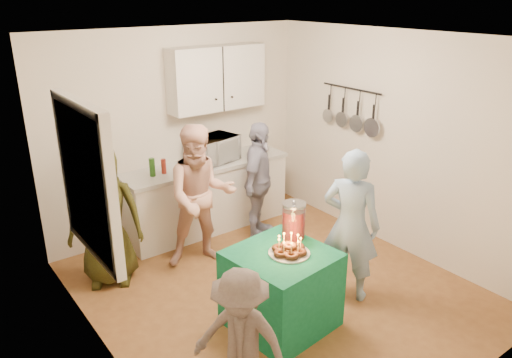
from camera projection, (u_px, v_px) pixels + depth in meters
floor at (276, 288)px, 5.34m from camera, size 4.00×4.00×0.00m
ceiling at (280, 38)px, 4.42m from camera, size 4.00×4.00×0.00m
back_wall at (179, 131)px, 6.38m from camera, size 3.60×3.60×0.00m
left_wall at (98, 223)px, 3.87m from camera, size 4.00×4.00×0.00m
right_wall at (396, 143)px, 5.89m from camera, size 4.00×4.00×0.00m
window_night at (84, 181)px, 4.03m from camera, size 0.04×1.00×1.20m
counter at (207, 198)px, 6.58m from camera, size 2.20×0.58×0.86m
countertop at (206, 165)px, 6.41m from camera, size 2.24×0.62×0.05m
upper_cabinet at (217, 78)px, 6.32m from camera, size 1.30×0.30×0.80m
pot_rack at (349, 109)px, 6.26m from camera, size 0.12×1.00×0.60m
microwave at (214, 149)px, 6.42m from camera, size 0.67×0.52×0.33m
party_table at (281, 289)px, 4.66m from camera, size 0.94×0.94×0.76m
donut_cake at (289, 245)px, 4.48m from camera, size 0.38×0.38×0.18m
punch_jar at (294, 221)px, 4.75m from camera, size 0.22×0.22×0.34m
man_birthday at (351, 225)px, 4.97m from camera, size 0.61×0.69×1.60m
woman_back_left at (104, 214)px, 5.23m from camera, size 0.92×0.80×1.58m
woman_back_center at (201, 197)px, 5.59m from camera, size 0.98×0.88×1.65m
woman_back_right at (258, 181)px, 6.23m from camera, size 0.92×0.84×1.51m
child_near_left at (241, 341)px, 3.65m from camera, size 0.76×0.88×1.17m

